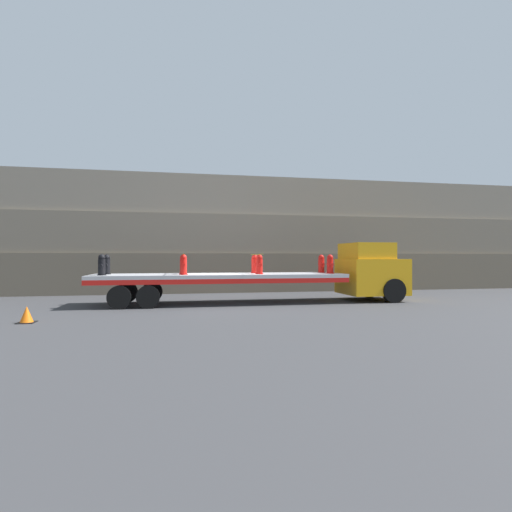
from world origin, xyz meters
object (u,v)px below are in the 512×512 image
truck_cab (372,271)px  fire_hydrant_red_near_3 (330,264)px  fire_hydrant_red_near_1 (183,265)px  flatbed_trailer (206,279)px  fire_hydrant_black_near_0 (102,265)px  fire_hydrant_red_near_2 (259,265)px  traffic_cone (27,315)px  fire_hydrant_black_far_0 (107,265)px  fire_hydrant_red_far_2 (255,264)px  fire_hydrant_red_far_3 (321,264)px  fire_hydrant_red_far_1 (183,264)px

truck_cab → fire_hydrant_red_near_3: bearing=-166.5°
truck_cab → fire_hydrant_red_near_1: bearing=-176.3°
truck_cab → flatbed_trailer: size_ratio=0.25×
fire_hydrant_black_near_0 → fire_hydrant_red_near_1: 3.25m
fire_hydrant_red_near_2 → traffic_cone: 8.91m
fire_hydrant_black_far_0 → fire_hydrant_red_near_3: same height
fire_hydrant_black_far_0 → fire_hydrant_red_near_2: size_ratio=1.00×
fire_hydrant_red_far_2 → fire_hydrant_red_far_3: (3.25, 0.00, 0.00)m
fire_hydrant_red_far_2 → traffic_cone: (-8.06, -4.63, -1.47)m
fire_hydrant_red_far_1 → fire_hydrant_red_near_2: size_ratio=1.00×
fire_hydrant_red_near_2 → traffic_cone: (-8.06, -3.50, -1.47)m
truck_cab → fire_hydrant_black_near_0: size_ratio=3.16×
fire_hydrant_red_near_3 → flatbed_trailer: bearing=174.1°
fire_hydrant_red_near_1 → truck_cab: bearing=3.7°
fire_hydrant_red_near_2 → flatbed_trailer: bearing=165.9°
fire_hydrant_red_near_1 → fire_hydrant_red_far_2: (3.25, 1.13, 0.00)m
fire_hydrant_black_near_0 → fire_hydrant_red_near_3: same height
fire_hydrant_red_far_1 → fire_hydrant_red_near_2: bearing=-19.2°
fire_hydrant_black_far_0 → fire_hydrant_red_far_1: (3.25, 0.00, 0.00)m
flatbed_trailer → fire_hydrant_red_far_3: bearing=5.9°
fire_hydrant_red_far_2 → fire_hydrant_black_far_0: bearing=180.0°
fire_hydrant_red_near_2 → fire_hydrant_red_far_2: bearing=90.0°
fire_hydrant_black_far_0 → fire_hydrant_red_near_1: size_ratio=1.00×
traffic_cone → fire_hydrant_red_far_3: bearing=22.3°
fire_hydrant_black_far_0 → fire_hydrant_black_near_0: bearing=-90.0°
fire_hydrant_black_far_0 → fire_hydrant_red_far_1: size_ratio=1.00×
fire_hydrant_black_far_0 → fire_hydrant_red_far_2: 6.49m
flatbed_trailer → traffic_cone: flatbed_trailer is taller
fire_hydrant_red_near_1 → flatbed_trailer: bearing=29.6°
truck_cab → fire_hydrant_red_far_1: size_ratio=3.16×
fire_hydrant_black_near_0 → fire_hydrant_black_far_0: same height
fire_hydrant_black_near_0 → fire_hydrant_red_near_3: bearing=0.0°
fire_hydrant_black_far_0 → fire_hydrant_red_near_2: (6.49, -1.13, 0.00)m
truck_cab → fire_hydrant_red_far_1: 8.87m
fire_hydrant_red_near_2 → fire_hydrant_black_near_0: bearing=180.0°
fire_hydrant_black_near_0 → fire_hydrant_red_near_2: 6.49m
fire_hydrant_red_near_2 → fire_hydrant_red_far_3: size_ratio=1.00×
fire_hydrant_red_near_3 → fire_hydrant_red_near_2: bearing=180.0°
fire_hydrant_red_near_3 → fire_hydrant_red_far_3: bearing=90.0°
fire_hydrant_red_near_1 → fire_hydrant_red_near_2: same height
fire_hydrant_red_near_2 → fire_hydrant_red_near_3: bearing=0.0°
fire_hydrant_red_far_2 → fire_hydrant_red_near_3: 3.44m
fire_hydrant_red_near_1 → fire_hydrant_red_near_3: bearing=0.0°
fire_hydrant_red_near_1 → fire_hydrant_red_far_1: size_ratio=1.00×
flatbed_trailer → fire_hydrant_black_near_0: bearing=-172.4°
fire_hydrant_black_near_0 → fire_hydrant_red_far_2: 6.59m
truck_cab → fire_hydrant_red_near_3: truck_cab is taller
flatbed_trailer → fire_hydrant_red_far_2: (2.25, 0.56, 0.64)m
truck_cab → fire_hydrant_red_near_3: (-2.35, -0.56, 0.34)m
fire_hydrant_black_near_0 → fire_hydrant_red_far_3: bearing=6.6°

